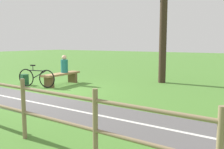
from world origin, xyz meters
The scene contains 9 objects.
ground_plane centered at (0.00, 0.00, 0.00)m, with size 80.00×80.00×0.00m, color #477A2D.
paved_path centered at (1.51, 4.00, 0.01)m, with size 1.88×36.00×0.02m, color #565454.
path_centre_line centered at (1.51, 4.00, 0.02)m, with size 0.10×32.00×0.00m, color silver.
bench centered at (-1.34, -0.40, 0.36)m, with size 2.02×0.57×0.51m.
person_seated centered at (-1.54, -0.41, 0.85)m, with size 0.32×0.32×0.77m.
bicycle centered at (-0.36, -0.85, 0.39)m, with size 0.43×1.73×0.92m.
backpack centered at (-0.46, -1.75, 0.23)m, with size 0.34×0.32×0.46m.
fence_roadside centered at (3.45, 3.36, 0.68)m, with size 0.52×13.91×1.15m.
tree_far_left centered at (-4.30, 3.00, 2.29)m, with size 1.37×1.37×5.01m.
Camera 1 is at (6.34, 7.23, 1.82)m, focal length 39.63 mm.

